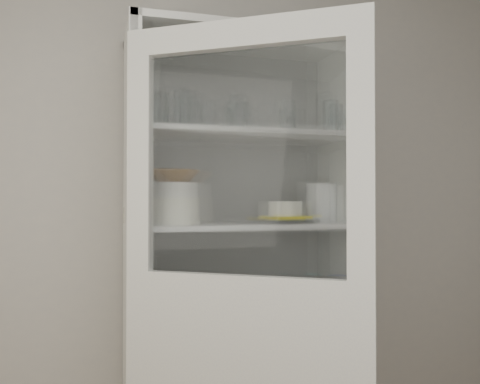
{
  "coord_description": "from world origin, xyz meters",
  "views": [
    {
      "loc": [
        -0.43,
        -0.91,
        1.36
      ],
      "look_at": [
        0.2,
        1.27,
        1.4
      ],
      "focal_mm": 38.0,
      "sensor_mm": 36.0,
      "label": 1
    }
  ],
  "objects": [
    {
      "name": "tumbler_1",
      "position": [
        -0.17,
        1.17,
        1.73
      ],
      "size": [
        0.08,
        0.08,
        0.14
      ],
      "primitive_type": "cylinder",
      "rotation": [
        0.0,
        0.0,
        0.15
      ],
      "color": "silver",
      "rests_on": "shelf_glass"
    },
    {
      "name": "mug_white",
      "position": [
        0.39,
        1.17,
        0.9
      ],
      "size": [
        0.11,
        0.11,
        0.08
      ],
      "primitive_type": "imported",
      "rotation": [
        0.0,
        0.0,
        0.27
      ],
      "color": "white",
      "rests_on": "shelf_mugs"
    },
    {
      "name": "teal_jar",
      "position": [
        0.35,
        1.33,
        0.91
      ],
      "size": [
        0.09,
        0.09,
        0.1
      ],
      "color": "teal",
      "rests_on": "shelf_mugs"
    },
    {
      "name": "yellow_trivet",
      "position": [
        0.4,
        1.24,
        1.29
      ],
      "size": [
        0.2,
        0.2,
        0.01
      ],
      "primitive_type": "cube",
      "rotation": [
        0.0,
        0.0,
        0.15
      ],
      "color": "yellow",
      "rests_on": "glass_platter"
    },
    {
      "name": "cream_bowl",
      "position": [
        -0.11,
        1.2,
        1.4
      ],
      "size": [
        0.21,
        0.21,
        0.06
      ],
      "primitive_type": "cylinder",
      "rotation": [
        0.0,
        0.0,
        0.03
      ],
      "color": "silver",
      "rests_on": "plate_stack_front"
    },
    {
      "name": "tumbler_3",
      "position": [
        0.15,
        1.14,
        1.73
      ],
      "size": [
        0.08,
        0.08,
        0.14
      ],
      "primitive_type": "cylinder",
      "rotation": [
        0.0,
        0.0,
        0.2
      ],
      "color": "silver",
      "rests_on": "shelf_glass"
    },
    {
      "name": "plate_stack_front",
      "position": [
        -0.11,
        1.2,
        1.32
      ],
      "size": [
        0.22,
        0.22,
        0.11
      ],
      "primitive_type": "cylinder",
      "color": "white",
      "rests_on": "shelf_plates"
    },
    {
      "name": "cupboard_door",
      "position": [
        0.07,
        0.8,
        0.87
      ],
      "size": [
        0.77,
        0.54,
        2.0
      ],
      "rotation": [
        0.0,
        0.0,
        -0.6
      ],
      "color": "silver",
      "rests_on": "floor"
    },
    {
      "name": "tumbler_7",
      "position": [
        -0.17,
        1.26,
        1.74
      ],
      "size": [
        0.07,
        0.07,
        0.15
      ],
      "primitive_type": "cylinder",
      "rotation": [
        0.0,
        0.0,
        0.0
      ],
      "color": "silver",
      "rests_on": "shelf_glass"
    },
    {
      "name": "goblet_3",
      "position": [
        0.45,
        1.37,
        1.74
      ],
      "size": [
        0.07,
        0.07,
        0.15
      ],
      "primitive_type": null,
      "color": "silver",
      "rests_on": "shelf_glass"
    },
    {
      "name": "goblet_2",
      "position": [
        0.25,
        1.38,
        1.75
      ],
      "size": [
        0.08,
        0.08,
        0.18
      ],
      "primitive_type": null,
      "color": "silver",
      "rests_on": "shelf_glass"
    },
    {
      "name": "terracotta_bowl",
      "position": [
        -0.11,
        1.2,
        1.46
      ],
      "size": [
        0.24,
        0.24,
        0.05
      ],
      "primitive_type": "imported",
      "rotation": [
        0.0,
        0.0,
        -0.13
      ],
      "color": "brown",
      "rests_on": "cream_bowl"
    },
    {
      "name": "tumbler_8",
      "position": [
        0.05,
        1.28,
        1.73
      ],
      "size": [
        0.07,
        0.07,
        0.14
      ],
      "primitive_type": "cylinder",
      "rotation": [
        0.0,
        0.0,
        -0.04
      ],
      "color": "silver",
      "rests_on": "shelf_glass"
    },
    {
      "name": "tumbler_0",
      "position": [
        -0.08,
        1.17,
        1.74
      ],
      "size": [
        0.1,
        0.1,
        0.15
      ],
      "primitive_type": "cylinder",
      "rotation": [
        0.0,
        0.0,
        -0.38
      ],
      "color": "silver",
      "rests_on": "shelf_glass"
    },
    {
      "name": "measuring_cups",
      "position": [
        0.15,
        1.21,
        0.88
      ],
      "size": [
        0.09,
        0.09,
        0.04
      ],
      "primitive_type": "cylinder",
      "color": "#ADADAD",
      "rests_on": "shelf_mugs"
    },
    {
      "name": "pantry_cabinet",
      "position": [
        0.2,
        1.34,
        0.94
      ],
      "size": [
        1.0,
        0.45,
        2.1
      ],
      "color": "silver",
      "rests_on": "floor"
    },
    {
      "name": "tumbler_5",
      "position": [
        0.57,
        1.13,
        1.73
      ],
      "size": [
        0.07,
        0.07,
        0.14
      ],
      "primitive_type": "cylinder",
      "rotation": [
        0.0,
        0.0,
        -0.05
      ],
      "color": "silver",
      "rests_on": "shelf_glass"
    },
    {
      "name": "mug_blue",
      "position": [
        0.61,
        1.22,
        0.91
      ],
      "size": [
        0.15,
        0.15,
        0.11
      ],
      "primitive_type": "imported",
      "rotation": [
        0.0,
        0.0,
        -0.08
      ],
      "color": "navy",
      "rests_on": "shelf_mugs"
    },
    {
      "name": "mug_teal",
      "position": [
        0.51,
        1.33,
        0.91
      ],
      "size": [
        0.14,
        0.14,
        0.1
      ],
      "primitive_type": "imported",
      "rotation": [
        0.0,
        0.0,
        -0.42
      ],
      "color": "teal",
      "rests_on": "shelf_mugs"
    },
    {
      "name": "tumbler_4",
      "position": [
        0.38,
        1.15,
        1.73
      ],
      "size": [
        0.07,
        0.07,
        0.13
      ],
      "primitive_type": "cylinder",
      "rotation": [
        0.0,
        0.0,
        -0.11
      ],
      "color": "silver",
      "rests_on": "shelf_glass"
    },
    {
      "name": "tumbler_9",
      "position": [
        0.17,
        1.27,
        1.73
      ],
      "size": [
        0.07,
        0.07,
        0.13
      ],
      "primitive_type": "cylinder",
      "rotation": [
        0.0,
        0.0,
        -0.01
      ],
      "color": "silver",
      "rests_on": "shelf_glass"
    },
    {
      "name": "tumbler_2",
      "position": [
        -0.06,
        1.15,
        1.74
      ],
      "size": [
        0.08,
        0.08,
        0.15
      ],
      "primitive_type": "cylinder",
      "rotation": [
        0.0,
        0.0,
        0.14
      ],
      "color": "silver",
      "rests_on": "shelf_glass"
    },
    {
      "name": "plate_stack_back",
      "position": [
        -0.21,
        1.41,
        1.3
      ],
      "size": [
        0.19,
        0.19,
        0.07
      ],
      "primitive_type": "cylinder",
      "color": "white",
      "rests_on": "shelf_plates"
    },
    {
      "name": "white_canister",
      "position": [
        -0.2,
        1.29,
        0.93
      ],
      "size": [
        0.12,
        0.12,
        0.14
      ],
      "primitive_type": "cylinder",
      "rotation": [
        0.0,
        0.0,
        0.01
      ],
      "color": "white",
      "rests_on": "shelf_mugs"
    },
    {
      "name": "goblet_0",
      "position": [
        -0.01,
        1.35,
        1.75
      ],
      "size": [
        0.08,
        0.08,
        0.17
      ],
      "primitive_type": null,
      "color": "silver",
      "rests_on": "shelf_glass"
    },
    {
      "name": "white_ramekin",
      "position": [
        0.4,
        1.24,
        1.32
      ],
      "size": [
        0.19,
        0.19,
        0.07
      ],
      "primitive_type": "cylinder",
      "rotation": [
        0.0,
        0.0,
        -0.33
      ],
      "color": "white",
      "rests_on": "yellow_trivet"
    },
    {
      "name": "tumbler_6",
      "position": [
        0.61,
        1.15,
        1.73
      ],
      "size": [
        0.08,
        0.08,
        0.13
      ],
      "primitive_type": "cylinder",
      "rotation": [
        0.0,
        0.0,
        -0.32
      ],
      "color": "silver",
      "rests_on": "shelf_glass"
    },
    {
      "name": "goblet_1",
      "position": [
        0.18,
        1.38,
        1.74
      ],
      "size": [
        0.07,
        0.07,
        0.16
      ],
      "primitive_type": null,
      "color": "silver",
      "rests_on": "shelf_glass"
    },
    {
      "name": "glass_platter",
      "position": [
        0.4,
        1.24,
        1.27
      ],
      "size": [
        0.4,
        0.4,
        0.02
      ],
      "primitive_type": "cylinder",
      "rotation": [
        0.0,
        0.0,
        -0.34
      ],
      "color": "silver",
      "rests_on": "shelf_plates"
    },
    {
      "name": "wall_back",
      "position": [
        0.0,
        1.5,
        1.3
      ],
      "size": [
        3.6,
        0.02,
        2.6
      ],
      "primitive_type": "cube",
      "color": "#B3AFA9",
      "rests_on": "ground"
    },
    {
      "name": "grey_bowl_stack",
      "position": [
        0.61,
        1.3,
        1.35
      ],
      "size": [
        0.14,
        0.14,
        0.18
      ],
      "primitive_type": "cylinder",
      "color": "silver",
      "rests_on": "shelf_plates"
    }
  ]
}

